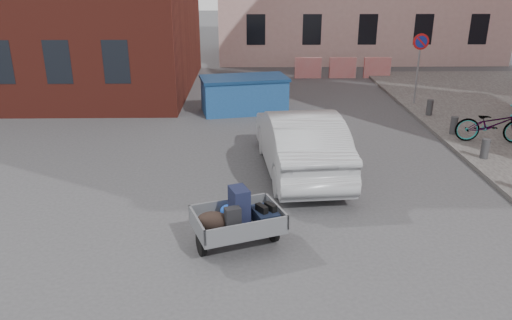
{
  "coord_description": "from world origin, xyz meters",
  "views": [
    {
      "loc": [
        -0.5,
        -9.31,
        4.93
      ],
      "look_at": [
        -0.31,
        0.78,
        1.1
      ],
      "focal_mm": 35.0,
      "sensor_mm": 36.0,
      "label": 1
    }
  ],
  "objects_px": {
    "trailer": "(237,219)",
    "dumpster": "(244,94)",
    "silver_car": "(300,141)",
    "bicycle": "(492,124)"
  },
  "relations": [
    {
      "from": "dumpster",
      "to": "bicycle",
      "type": "bearing_deg",
      "value": -39.7
    },
    {
      "from": "trailer",
      "to": "dumpster",
      "type": "bearing_deg",
      "value": 69.46
    },
    {
      "from": "trailer",
      "to": "bicycle",
      "type": "distance_m",
      "value": 9.47
    },
    {
      "from": "silver_car",
      "to": "bicycle",
      "type": "bearing_deg",
      "value": -166.92
    },
    {
      "from": "trailer",
      "to": "silver_car",
      "type": "bearing_deg",
      "value": 48.06
    },
    {
      "from": "dumpster",
      "to": "bicycle",
      "type": "height_order",
      "value": "dumpster"
    },
    {
      "from": "trailer",
      "to": "bicycle",
      "type": "height_order",
      "value": "bicycle"
    },
    {
      "from": "trailer",
      "to": "silver_car",
      "type": "height_order",
      "value": "silver_car"
    },
    {
      "from": "trailer",
      "to": "silver_car",
      "type": "relative_size",
      "value": 0.39
    },
    {
      "from": "dumpster",
      "to": "bicycle",
      "type": "distance_m",
      "value": 8.4
    }
  ]
}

